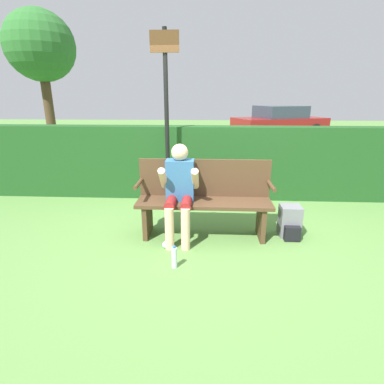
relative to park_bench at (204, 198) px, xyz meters
name	(u,v)px	position (x,y,z in m)	size (l,w,h in m)	color
ground_plane	(204,236)	(0.00, -0.07, -0.51)	(40.00, 40.00, 0.00)	#5B8942
hedge_back	(205,162)	(0.00, 1.59, 0.13)	(12.00, 0.38, 1.29)	#1E4C1E
park_bench	(204,198)	(0.00, 0.00, 0.00)	(1.74, 0.46, 1.00)	#513823
person_seated	(179,188)	(-0.31, -0.13, 0.18)	(0.49, 0.58, 1.22)	#336699
backpack	(290,222)	(1.14, -0.01, -0.31)	(0.26, 0.34, 0.42)	slate
water_bottle	(174,257)	(-0.31, -0.87, -0.39)	(0.06, 0.06, 0.26)	silver
signpost	(166,109)	(-0.62, 1.13, 1.09)	(0.43, 0.09, 2.75)	black
parked_car	(279,122)	(3.20, 10.07, 0.15)	(4.36, 3.20, 1.38)	maroon
tree	(40,48)	(-4.81, 5.48, 2.60)	(1.96, 1.96, 4.14)	#4C3823
litter_crumple	(166,245)	(-0.46, -0.44, -0.47)	(0.09, 0.09, 0.09)	silver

